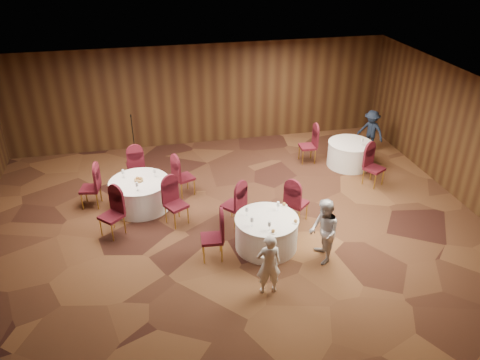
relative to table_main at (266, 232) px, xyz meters
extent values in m
plane|color=black|center=(-0.53, 0.99, -0.38)|extent=(12.00, 12.00, 0.00)
plane|color=silver|center=(-0.53, 0.99, 2.82)|extent=(12.00, 12.00, 0.00)
plane|color=black|center=(-0.53, 5.99, 1.22)|extent=(12.00, 0.00, 12.00)
plane|color=black|center=(-0.53, -4.01, 1.22)|extent=(12.00, 0.00, 12.00)
plane|color=black|center=(5.47, 0.99, 1.22)|extent=(0.00, 10.00, 10.00)
cylinder|color=silver|center=(0.00, 0.00, -0.02)|extent=(1.37, 1.37, 0.72)
cylinder|color=silver|center=(0.00, 0.00, 0.35)|extent=(1.40, 1.40, 0.03)
cylinder|color=silver|center=(-2.67, 2.31, -0.02)|extent=(1.47, 1.47, 0.72)
cylinder|color=silver|center=(-2.67, 2.31, 0.35)|extent=(1.50, 1.50, 0.03)
cylinder|color=silver|center=(3.47, 3.34, -0.02)|extent=(1.28, 1.28, 0.72)
cylinder|color=silver|center=(3.47, 3.34, 0.35)|extent=(1.30, 1.30, 0.03)
cylinder|color=silver|center=(-0.39, 0.22, 0.37)|extent=(0.06, 0.06, 0.01)
cylinder|color=silver|center=(-0.39, 0.22, 0.43)|extent=(0.01, 0.01, 0.11)
cone|color=silver|center=(-0.39, 0.22, 0.53)|extent=(0.08, 0.08, 0.10)
cylinder|color=silver|center=(-0.07, -0.43, 0.37)|extent=(0.06, 0.06, 0.01)
cylinder|color=silver|center=(-0.07, -0.43, 0.43)|extent=(0.01, 0.01, 0.11)
cone|color=silver|center=(-0.07, -0.43, 0.53)|extent=(0.08, 0.08, 0.10)
cylinder|color=silver|center=(0.33, 0.27, 0.37)|extent=(0.06, 0.06, 0.01)
cylinder|color=silver|center=(0.33, 0.27, 0.43)|extent=(0.01, 0.01, 0.11)
cone|color=silver|center=(0.33, 0.27, 0.53)|extent=(0.08, 0.08, 0.10)
cylinder|color=silver|center=(-0.38, -0.19, 0.37)|extent=(0.06, 0.06, 0.01)
cylinder|color=silver|center=(-0.38, -0.19, 0.43)|extent=(0.01, 0.01, 0.11)
cone|color=silver|center=(-0.38, -0.19, 0.53)|extent=(0.08, 0.08, 0.10)
cylinder|color=white|center=(-0.01, -0.54, 0.37)|extent=(0.15, 0.15, 0.01)
sphere|color=#9E6B33|center=(-0.01, -0.54, 0.41)|extent=(0.08, 0.08, 0.08)
cylinder|color=white|center=(0.56, -0.29, 0.37)|extent=(0.15, 0.15, 0.01)
sphere|color=#9E6B33|center=(0.56, -0.29, 0.41)|extent=(0.08, 0.08, 0.08)
cylinder|color=white|center=(0.52, 0.43, 0.37)|extent=(0.15, 0.15, 0.01)
sphere|color=#9E6B33|center=(0.52, 0.43, 0.41)|extent=(0.08, 0.08, 0.08)
cylinder|color=silver|center=(-2.26, 2.47, 0.37)|extent=(0.06, 0.06, 0.01)
cylinder|color=silver|center=(-2.26, 2.47, 0.43)|extent=(0.01, 0.01, 0.11)
cone|color=silver|center=(-2.26, 2.47, 0.53)|extent=(0.08, 0.08, 0.10)
cylinder|color=silver|center=(-3.03, 2.59, 0.37)|extent=(0.06, 0.06, 0.01)
cylinder|color=silver|center=(-3.03, 2.59, 0.43)|extent=(0.01, 0.01, 0.11)
cone|color=silver|center=(-3.03, 2.59, 0.53)|extent=(0.08, 0.08, 0.10)
cylinder|color=silver|center=(-2.71, 1.86, 0.37)|extent=(0.06, 0.06, 0.01)
cylinder|color=silver|center=(-2.71, 1.86, 0.43)|extent=(0.01, 0.01, 0.11)
cone|color=silver|center=(-2.71, 1.86, 0.53)|extent=(0.08, 0.08, 0.10)
cylinder|color=olive|center=(-2.67, 2.31, 0.39)|extent=(0.22, 0.22, 0.06)
sphere|color=#9E6B33|center=(-2.70, 2.33, 0.45)|extent=(0.07, 0.07, 0.07)
sphere|color=#9E6B33|center=(-2.63, 2.29, 0.45)|extent=(0.07, 0.07, 0.07)
cylinder|color=silver|center=(3.70, 3.11, 0.37)|extent=(0.06, 0.06, 0.01)
cylinder|color=silver|center=(3.70, 3.11, 0.43)|extent=(0.01, 0.01, 0.11)
cone|color=silver|center=(3.70, 3.11, 0.53)|extent=(0.08, 0.08, 0.10)
cylinder|color=black|center=(-2.74, 4.66, -0.37)|extent=(0.24, 0.24, 0.02)
cylinder|color=black|center=(-2.74, 4.66, 0.44)|extent=(0.02, 0.02, 1.59)
cylinder|color=black|center=(-2.74, 4.71, 1.20)|extent=(0.04, 0.12, 0.04)
imported|color=silver|center=(-0.35, -1.41, 0.29)|extent=(0.49, 0.32, 1.32)
imported|color=silver|center=(1.04, -0.71, 0.36)|extent=(0.61, 0.76, 1.46)
imported|color=#151F30|center=(4.52, 4.17, 0.30)|extent=(0.91, 0.99, 1.34)
camera|label=1|loc=(-2.40, -8.16, 6.00)|focal=35.00mm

